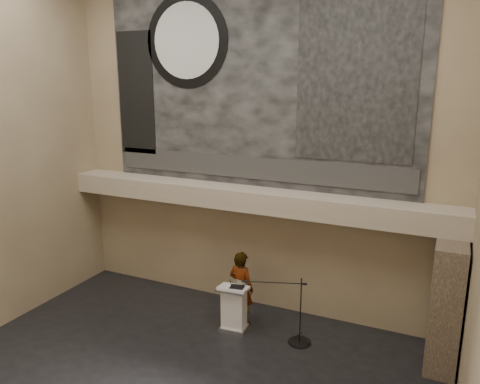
% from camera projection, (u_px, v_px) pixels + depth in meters
% --- Properties ---
extents(wall_back, '(10.00, 0.02, 8.50)m').
position_uv_depth(wall_back, '(254.00, 143.00, 11.46)').
color(wall_back, '#856D54').
rests_on(wall_back, floor).
extents(soffit, '(10.00, 0.80, 0.50)m').
position_uv_depth(soffit, '(247.00, 198.00, 11.42)').
color(soffit, tan).
rests_on(soffit, wall_back).
extents(sprinkler_left, '(0.04, 0.04, 0.06)m').
position_uv_depth(sprinkler_left, '(190.00, 203.00, 12.10)').
color(sprinkler_left, '#B2893D').
rests_on(sprinkler_left, soffit).
extents(sprinkler_right, '(0.04, 0.04, 0.06)m').
position_uv_depth(sprinkler_right, '(322.00, 220.00, 10.67)').
color(sprinkler_right, '#B2893D').
rests_on(sprinkler_right, soffit).
extents(banner, '(8.00, 0.05, 5.00)m').
position_uv_depth(banner, '(254.00, 83.00, 11.09)').
color(banner, black).
rests_on(banner, wall_back).
extents(banner_text_strip, '(7.76, 0.02, 0.55)m').
position_uv_depth(banner_text_strip, '(252.00, 168.00, 11.54)').
color(banner_text_strip, '#2A2A2A').
rests_on(banner_text_strip, banner).
extents(banner_clock_rim, '(2.30, 0.02, 2.30)m').
position_uv_depth(banner_clock_rim, '(186.00, 41.00, 11.54)').
color(banner_clock_rim, black).
rests_on(banner_clock_rim, banner).
extents(banner_clock_face, '(1.84, 0.02, 1.84)m').
position_uv_depth(banner_clock_face, '(186.00, 41.00, 11.53)').
color(banner_clock_face, silver).
rests_on(banner_clock_face, banner).
extents(banner_building_print, '(2.60, 0.02, 3.60)m').
position_uv_depth(banner_building_print, '(355.00, 79.00, 10.05)').
color(banner_building_print, black).
rests_on(banner_building_print, banner).
extents(banner_brick_print, '(1.10, 0.02, 3.20)m').
position_uv_depth(banner_brick_print, '(136.00, 94.00, 12.51)').
color(banner_brick_print, black).
rests_on(banner_brick_print, banner).
extents(stone_pier, '(0.60, 1.40, 2.70)m').
position_uv_depth(stone_pier, '(446.00, 304.00, 9.52)').
color(stone_pier, '#47382B').
rests_on(stone_pier, floor).
extents(lectern, '(0.72, 0.54, 1.13)m').
position_uv_depth(lectern, '(234.00, 308.00, 11.00)').
color(lectern, silver).
rests_on(lectern, floor).
extents(binder, '(0.35, 0.30, 0.04)m').
position_uv_depth(binder, '(237.00, 287.00, 10.78)').
color(binder, black).
rests_on(binder, lectern).
extents(papers, '(0.28, 0.32, 0.00)m').
position_uv_depth(papers, '(231.00, 286.00, 10.87)').
color(papers, white).
rests_on(papers, lectern).
extents(speaker_person, '(0.74, 0.56, 1.84)m').
position_uv_depth(speaker_person, '(241.00, 288.00, 11.20)').
color(speaker_person, white).
rests_on(speaker_person, floor).
extents(mic_stand, '(1.51, 0.71, 1.57)m').
position_uv_depth(mic_stand, '(297.00, 333.00, 10.51)').
color(mic_stand, black).
rests_on(mic_stand, floor).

